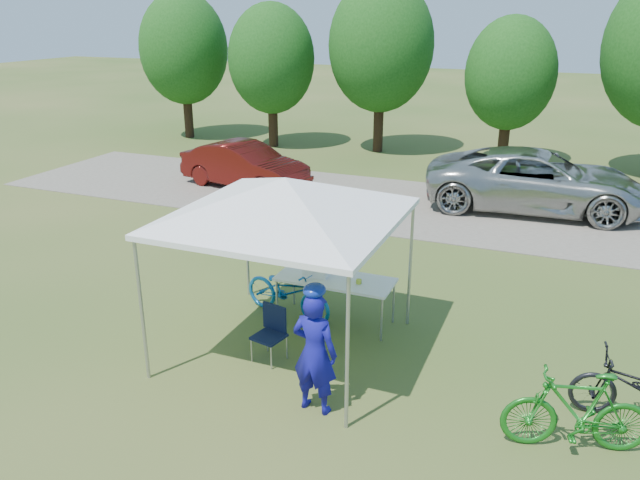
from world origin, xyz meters
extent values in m
plane|color=#2D5119|center=(0.00, 0.00, 0.00)|extent=(100.00, 100.00, 0.00)
cube|color=gray|center=(0.00, 8.00, 0.01)|extent=(24.00, 5.00, 0.02)
cylinder|color=#A5A5AA|center=(-1.50, -1.50, 1.05)|extent=(0.05, 0.05, 2.10)
cylinder|color=#A5A5AA|center=(1.50, -1.50, 1.05)|extent=(0.05, 0.05, 2.10)
cylinder|color=#A5A5AA|center=(-1.50, 1.50, 1.05)|extent=(0.05, 0.05, 2.10)
cylinder|color=#A5A5AA|center=(1.50, 1.50, 1.05)|extent=(0.05, 0.05, 2.10)
cube|color=white|center=(0.00, 0.00, 2.14)|extent=(3.15, 3.15, 0.08)
pyramid|color=white|center=(0.00, 0.00, 2.73)|extent=(4.53, 4.53, 0.55)
cylinder|color=#382314|center=(-11.00, 14.00, 0.94)|extent=(0.36, 0.36, 1.89)
ellipsoid|color=#144711|center=(-11.00, 14.00, 3.51)|extent=(3.46, 3.46, 4.32)
cylinder|color=#382314|center=(-7.00, 13.70, 0.88)|extent=(0.36, 0.36, 1.75)
ellipsoid|color=#144711|center=(-7.00, 13.70, 3.25)|extent=(3.20, 3.20, 4.00)
cylinder|color=#382314|center=(-3.00, 14.30, 1.01)|extent=(0.36, 0.36, 2.03)
ellipsoid|color=#144711|center=(-3.00, 14.30, 3.77)|extent=(3.71, 3.71, 4.64)
cylinder|color=#382314|center=(1.50, 14.10, 0.80)|extent=(0.36, 0.36, 1.61)
ellipsoid|color=#144711|center=(1.50, 14.10, 2.99)|extent=(2.94, 2.94, 3.68)
cube|color=white|center=(0.35, 1.11, 0.77)|extent=(1.93, 0.80, 0.04)
cylinder|color=#A5A5AA|center=(-0.56, 0.76, 0.37)|extent=(0.04, 0.04, 0.75)
cylinder|color=#A5A5AA|center=(1.26, 0.76, 0.37)|extent=(0.04, 0.04, 0.75)
cylinder|color=#A5A5AA|center=(-0.56, 1.45, 0.37)|extent=(0.04, 0.04, 0.75)
cylinder|color=#A5A5AA|center=(1.26, 1.45, 0.37)|extent=(0.04, 0.04, 0.75)
cube|color=black|center=(-0.11, -0.42, 0.39)|extent=(0.50, 0.50, 0.04)
cube|color=black|center=(-0.11, -0.22, 0.62)|extent=(0.42, 0.13, 0.42)
cylinder|color=#A5A5AA|center=(-0.30, -0.61, 0.19)|extent=(0.02, 0.02, 0.37)
cylinder|color=#A5A5AA|center=(0.07, -0.61, 0.19)|extent=(0.02, 0.02, 0.37)
cylinder|color=#A5A5AA|center=(-0.30, -0.23, 0.19)|extent=(0.02, 0.02, 0.37)
cylinder|color=#A5A5AA|center=(0.07, -0.23, 0.19)|extent=(0.02, 0.02, 0.37)
cube|color=white|center=(0.02, 1.11, 0.93)|extent=(0.42, 0.28, 0.28)
cube|color=white|center=(0.02, 1.11, 1.09)|extent=(0.44, 0.30, 0.04)
cylinder|color=#B4CB2F|center=(0.78, 1.06, 0.83)|extent=(0.09, 0.09, 0.07)
imported|color=#12118E|center=(0.98, -1.29, 0.84)|extent=(0.64, 0.44, 1.68)
imported|color=#1360AA|center=(-0.47, 1.01, 0.45)|extent=(1.82, 0.96, 0.91)
imported|color=#1A771E|center=(4.13, -0.84, 0.52)|extent=(1.80, 0.94, 1.04)
imported|color=#B2B3AE|center=(2.96, 8.92, 0.80)|extent=(5.75, 2.95, 1.55)
imported|color=#53110D|center=(-5.11, 8.00, 0.67)|extent=(4.15, 2.13, 1.30)
camera|label=1|loc=(3.67, -7.68, 4.94)|focal=35.00mm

